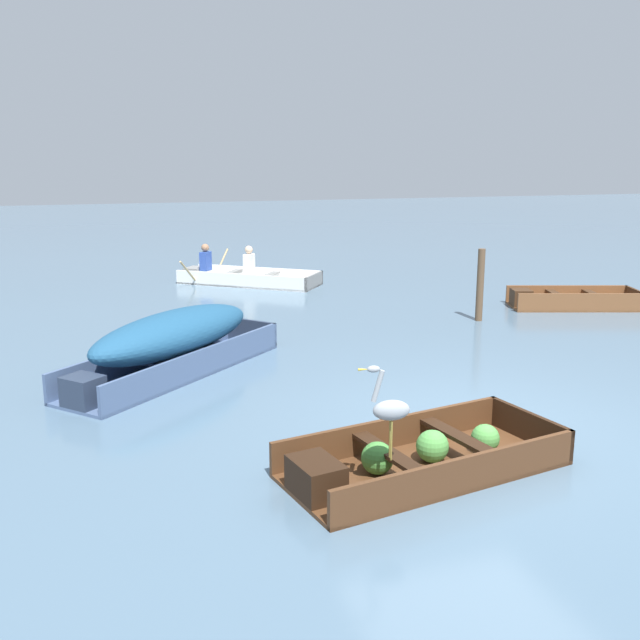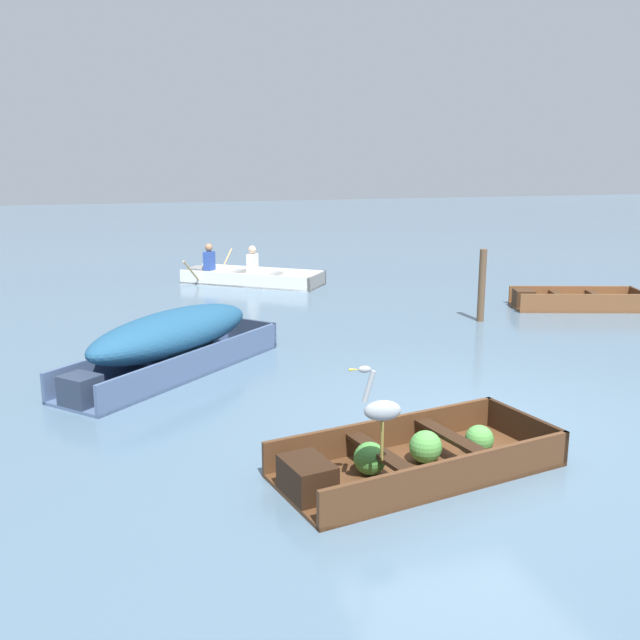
# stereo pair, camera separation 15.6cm
# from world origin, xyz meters

# --- Properties ---
(ground_plane) EXTENTS (80.00, 80.00, 0.00)m
(ground_plane) POSITION_xyz_m (0.00, 0.00, 0.00)
(ground_plane) COLOR slate
(dinghy_dark_varnish_foreground) EXTENTS (2.84, 1.62, 0.35)m
(dinghy_dark_varnish_foreground) POSITION_xyz_m (-1.18, -0.84, 0.13)
(dinghy_dark_varnish_foreground) COLOR #4C2D19
(dinghy_dark_varnish_foreground) RESTS_ON ground
(skiff_slate_blue_near_moored) EXTENTS (3.27, 3.11, 0.86)m
(skiff_slate_blue_near_moored) POSITION_xyz_m (-2.99, 2.98, 0.49)
(skiff_slate_blue_near_moored) COLOR #475B7F
(skiff_slate_blue_near_moored) RESTS_ON ground
(skiff_wooden_brown_mid_moored) EXTENTS (2.59, 1.59, 0.36)m
(skiff_wooden_brown_mid_moored) POSITION_xyz_m (4.83, 5.05, 0.13)
(skiff_wooden_brown_mid_moored) COLOR brown
(skiff_wooden_brown_mid_moored) RESTS_ON ground
(rowboat_white_with_crew) EXTENTS (3.22, 3.02, 0.89)m
(rowboat_white_with_crew) POSITION_xyz_m (-0.71, 9.64, 0.17)
(rowboat_white_with_crew) COLOR white
(rowboat_white_with_crew) RESTS_ON ground
(heron_on_dinghy) EXTENTS (0.46, 0.19, 0.84)m
(heron_on_dinghy) POSITION_xyz_m (-1.62, -1.21, 0.82)
(heron_on_dinghy) COLOR olive
(heron_on_dinghy) RESTS_ON dinghy_dark_varnish_foreground
(mooring_post) EXTENTS (0.13, 0.13, 1.30)m
(mooring_post) POSITION_xyz_m (2.60, 4.58, 0.65)
(mooring_post) COLOR brown
(mooring_post) RESTS_ON ground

